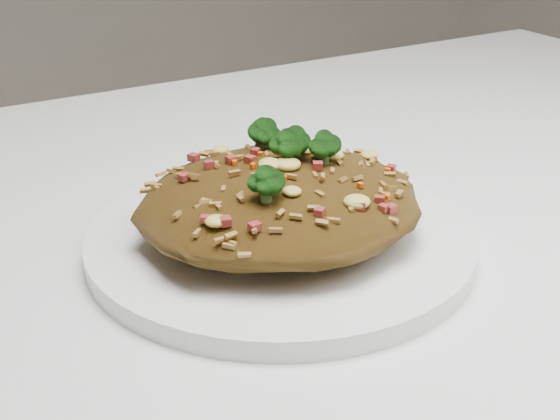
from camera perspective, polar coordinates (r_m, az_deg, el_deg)
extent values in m
cube|color=silver|center=(0.56, 3.65, -2.99)|extent=(1.20, 0.80, 0.04)
cylinder|color=olive|center=(1.28, 14.98, -5.67)|extent=(0.06, 0.06, 0.71)
cylinder|color=white|center=(0.52, 0.00, -2.19)|extent=(0.26, 0.26, 0.01)
ellipsoid|color=brown|center=(0.51, 0.00, 0.64)|extent=(0.19, 0.17, 0.04)
ellipsoid|color=#0D3C08|center=(0.54, -0.94, 5.65)|extent=(0.02, 0.02, 0.02)
ellipsoid|color=#0D3C08|center=(0.51, 3.24, 4.77)|extent=(0.02, 0.02, 0.02)
ellipsoid|color=#0D3C08|center=(0.51, 0.57, 4.78)|extent=(0.02, 0.02, 0.02)
ellipsoid|color=#0D3C08|center=(0.46, -1.02, 2.06)|extent=(0.02, 0.02, 0.02)
ellipsoid|color=#0D3C08|center=(0.52, 1.14, 5.04)|extent=(0.02, 0.02, 0.02)
ellipsoid|color=#0D3C08|center=(0.55, -1.27, 5.78)|extent=(0.02, 0.02, 0.02)
cube|color=silver|center=(0.61, 5.15, 2.90)|extent=(0.09, 0.06, 0.00)
cube|color=silver|center=(0.61, -3.97, 2.97)|extent=(0.04, 0.04, 0.00)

